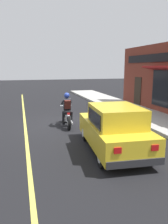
# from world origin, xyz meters

# --- Properties ---
(ground_plane) EXTENTS (80.00, 80.00, 0.00)m
(ground_plane) POSITION_xyz_m (0.00, 0.00, 0.00)
(ground_plane) COLOR black
(sidewalk_curb) EXTENTS (2.60, 22.00, 0.14)m
(sidewalk_curb) POSITION_xyz_m (4.88, 3.00, 0.07)
(sidewalk_curb) COLOR #ADAAA3
(sidewalk_curb) RESTS_ON ground
(lane_stripe) EXTENTS (0.12, 19.80, 0.01)m
(lane_stripe) POSITION_xyz_m (-1.80, 3.00, 0.00)
(lane_stripe) COLOR #D1C64C
(lane_stripe) RESTS_ON ground
(storefront_building) EXTENTS (1.25, 10.06, 4.20)m
(storefront_building) POSITION_xyz_m (6.41, 0.70, 2.11)
(storefront_building) COLOR maroon
(storefront_building) RESTS_ON ground
(motorcycle_with_rider) EXTENTS (0.60, 2.02, 1.62)m
(motorcycle_with_rider) POSITION_xyz_m (0.16, -0.42, 0.68)
(motorcycle_with_rider) COLOR black
(motorcycle_with_rider) RESTS_ON ground
(car_hatchback) EXTENTS (1.96, 3.91, 1.57)m
(car_hatchback) POSITION_xyz_m (1.01, -3.98, 0.77)
(car_hatchback) COLOR black
(car_hatchback) RESTS_ON ground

